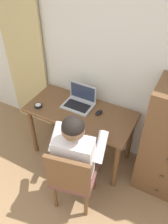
% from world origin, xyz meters
% --- Properties ---
extents(wall_back, '(4.80, 0.05, 2.50)m').
position_xyz_m(wall_back, '(0.00, 2.20, 1.25)').
color(wall_back, silver).
rests_on(wall_back, ground_plane).
extents(curtain_panel, '(0.61, 0.03, 2.28)m').
position_xyz_m(curtain_panel, '(-1.41, 2.13, 1.14)').
color(curtain_panel, '#CCB77A').
rests_on(curtain_panel, ground_plane).
extents(desk, '(1.23, 0.58, 0.74)m').
position_xyz_m(desk, '(-0.44, 1.84, 0.63)').
color(desk, brown).
rests_on(desk, ground_plane).
extents(chair, '(0.49, 0.48, 0.87)m').
position_xyz_m(chair, '(-0.18, 1.20, 0.49)').
color(chair, brown).
rests_on(chair, ground_plane).
extents(person_seated, '(0.61, 0.64, 1.19)m').
position_xyz_m(person_seated, '(-0.21, 1.38, 0.67)').
color(person_seated, '#33384C').
rests_on(person_seated, ground_plane).
extents(laptop, '(0.34, 0.25, 0.24)m').
position_xyz_m(laptop, '(-0.50, 1.94, 0.79)').
color(laptop, '#B7BABF').
rests_on(laptop, desk).
extents(computer_mouse, '(0.08, 0.11, 0.03)m').
position_xyz_m(computer_mouse, '(-0.24, 1.90, 0.76)').
color(computer_mouse, black).
rests_on(computer_mouse, desk).
extents(desk_clock, '(0.09, 0.09, 0.03)m').
position_xyz_m(desk_clock, '(-0.90, 1.68, 0.76)').
color(desk_clock, black).
rests_on(desk_clock, desk).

